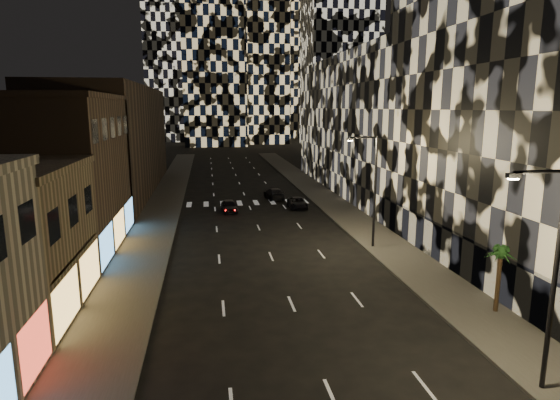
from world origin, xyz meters
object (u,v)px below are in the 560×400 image
object	(u,v)px
car_dark_midlane	(229,206)
streetlight_far	(372,184)
car_dark_oncoming	(274,194)
car_dark_rightlane	(298,203)
streetlight_near	(551,266)
palm_tree	(500,257)

from	to	relation	value
car_dark_midlane	streetlight_far	bearing A→B (deg)	-60.34
car_dark_midlane	car_dark_oncoming	world-z (taller)	car_dark_oncoming
car_dark_rightlane	streetlight_near	bearing A→B (deg)	-83.58
streetlight_far	car_dark_oncoming	size ratio (longest dim) A/B	1.88
car_dark_midlane	car_dark_oncoming	size ratio (longest dim) A/B	0.81
car_dark_midlane	car_dark_oncoming	distance (m)	8.76
car_dark_oncoming	car_dark_midlane	bearing A→B (deg)	41.98
car_dark_midlane	car_dark_rightlane	xyz separation A→B (m)	(7.84, 0.78, -0.06)
streetlight_near	car_dark_midlane	bearing A→B (deg)	106.97
streetlight_near	palm_tree	bearing A→B (deg)	68.55
streetlight_near	car_dark_oncoming	world-z (taller)	streetlight_near
car_dark_oncoming	palm_tree	bearing A→B (deg)	96.98
streetlight_far	car_dark_rightlane	xyz separation A→B (m)	(-2.96, 16.16, -4.75)
car_dark_oncoming	car_dark_rightlane	xyz separation A→B (m)	(1.89, -5.66, -0.10)
car_dark_rightlane	car_dark_oncoming	bearing A→B (deg)	110.24
streetlight_near	car_dark_rightlane	bearing A→B (deg)	94.68
streetlight_near	palm_tree	distance (m)	7.78
car_dark_midlane	palm_tree	world-z (taller)	palm_tree
streetlight_far	car_dark_oncoming	world-z (taller)	streetlight_far
streetlight_near	car_dark_rightlane	distance (m)	36.60
car_dark_midlane	palm_tree	size ratio (longest dim) A/B	1.02
streetlight_near	palm_tree	size ratio (longest dim) A/B	2.36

